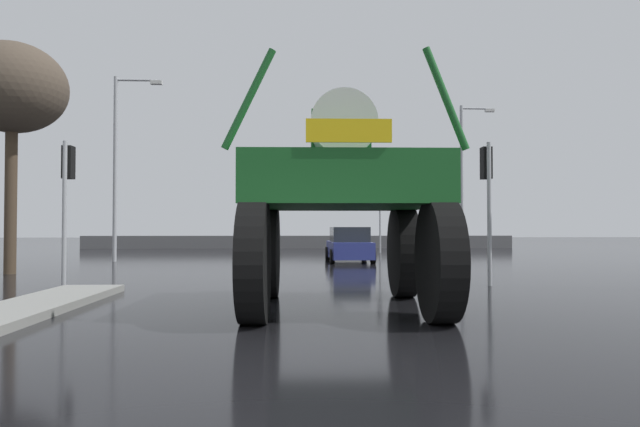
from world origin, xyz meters
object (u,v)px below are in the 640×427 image
bare_tree_left (12,90)px  traffic_signal_near_right (487,181)px  sedan_ahead (349,245)px  traffic_signal_far_left (380,203)px  oversize_sprayer (341,199)px  streetlight_far_right (464,172)px  streetlight_far_left (119,158)px  traffic_signal_near_left (67,181)px

bare_tree_left → traffic_signal_near_right: bearing=-16.1°
bare_tree_left → sedan_ahead: bearing=27.5°
traffic_signal_far_left → bare_tree_left: bare_tree_left is taller
oversize_sprayer → streetlight_far_right: bearing=-21.6°
streetlight_far_left → bare_tree_left: (-1.42, -6.54, 1.42)m
bare_tree_left → traffic_signal_near_left: bearing=-50.1°
sedan_ahead → traffic_signal_near_right: (2.69, -10.13, 2.00)m
streetlight_far_left → traffic_signal_near_right: bearing=-39.7°
sedan_ahead → traffic_signal_near_right: size_ratio=1.11×
oversize_sprayer → traffic_signal_far_left: (4.11, 22.89, 0.94)m
sedan_ahead → streetlight_far_right: 10.06m
streetlight_far_right → bare_tree_left: (-18.52, -12.17, 1.41)m
bare_tree_left → oversize_sprayer: bearing=-38.9°
sedan_ahead → traffic_signal_near_right: traffic_signal_near_right is taller
traffic_signal_near_left → streetlight_far_right: 22.28m
traffic_signal_near_right → streetlight_far_left: 16.77m
sedan_ahead → traffic_signal_near_right: 10.67m
streetlight_far_right → traffic_signal_far_left: bearing=149.1°
sedan_ahead → traffic_signal_far_left: size_ratio=1.01×
oversize_sprayer → streetlight_far_right: 22.13m
traffic_signal_near_left → traffic_signal_far_left: size_ratio=0.90×
traffic_signal_near_right → traffic_signal_far_left: size_ratio=0.91×
traffic_signal_near_left → traffic_signal_far_left: 21.72m
sedan_ahead → streetlight_far_left: bearing=86.0°
oversize_sprayer → bare_tree_left: size_ratio=0.72×
sedan_ahead → traffic_signal_near_left: (-8.13, -10.13, 1.98)m
streetlight_far_left → sedan_ahead: bearing=-2.9°
traffic_signal_near_left → streetlight_far_left: size_ratio=0.45×
traffic_signal_near_left → traffic_signal_near_right: traffic_signal_near_right is taller
traffic_signal_near_right → streetlight_far_right: size_ratio=0.45×
streetlight_far_right → sedan_ahead: bearing=-138.6°
traffic_signal_near_left → streetlight_far_left: bearing=100.7°
traffic_signal_near_right → streetlight_far_right: 16.93m
traffic_signal_far_left → streetlight_far_left: size_ratio=0.50×
streetlight_far_left → streetlight_far_right: bearing=18.2°
traffic_signal_near_right → streetlight_far_left: bearing=140.3°
bare_tree_left → traffic_signal_far_left: bearing=46.1°
bare_tree_left → streetlight_far_left: bearing=77.7°
traffic_signal_near_left → streetlight_far_left: (-2.01, 10.64, 1.88)m
traffic_signal_near_right → traffic_signal_far_left: bearing=90.2°
oversize_sprayer → streetlight_far_left: (-8.67, 14.68, 2.53)m
streetlight_far_right → traffic_signal_near_right: bearing=-104.7°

